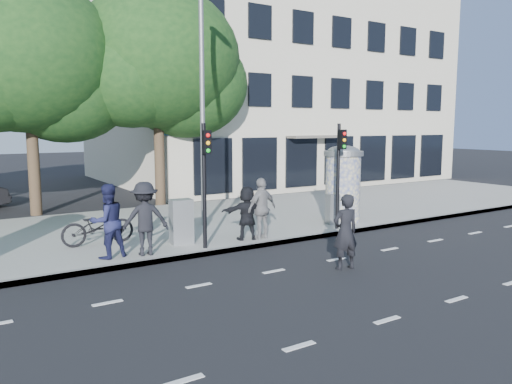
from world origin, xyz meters
TOP-DOWN VIEW (x-y plane):
  - ground at (0.00, 0.00)m, footprint 120.00×120.00m
  - sidewalk at (0.00, 7.50)m, footprint 40.00×8.00m
  - curb at (0.00, 3.55)m, footprint 40.00×0.10m
  - lane_dash_near at (0.00, -2.20)m, footprint 32.00×0.12m
  - lane_dash_far at (0.00, 1.40)m, footprint 32.00×0.12m
  - ad_column_right at (5.20, 4.70)m, footprint 1.36×1.36m
  - traffic_pole_near at (-0.60, 3.79)m, footprint 0.22×0.31m
  - traffic_pole_far at (4.20, 3.79)m, footprint 0.22×0.31m
  - street_lamp at (0.80, 6.63)m, footprint 0.25×0.93m
  - tree_near_left at (-3.50, 12.70)m, footprint 6.80×6.80m
  - tree_center at (1.50, 12.30)m, footprint 7.00×7.00m
  - building at (12.00, 19.99)m, footprint 20.30×15.85m
  - ped_c at (-3.14, 4.23)m, footprint 1.03×0.87m
  - ped_d at (-2.24, 4.03)m, footprint 1.33×0.90m
  - ped_e at (1.33, 3.95)m, footprint 1.16×0.79m
  - ped_f at (0.90, 4.09)m, footprint 1.56×0.96m
  - man_road at (1.58, 0.64)m, footprint 0.74×0.55m
  - bicycle at (-2.96, 5.83)m, footprint 0.72×2.01m
  - cabinet_left at (-0.94, 4.65)m, footprint 0.65×0.50m
  - cabinet_right at (4.64, 4.51)m, footprint 0.54×0.43m

SIDE VIEW (x-z plane):
  - ground at x=0.00m, z-range 0.00..0.00m
  - lane_dash_near at x=0.00m, z-range 0.00..0.01m
  - lane_dash_far at x=0.00m, z-range 0.00..0.01m
  - sidewalk at x=0.00m, z-range 0.00..0.15m
  - curb at x=0.00m, z-range -0.01..0.15m
  - cabinet_right at x=4.64m, z-range 0.15..1.18m
  - bicycle at x=-2.96m, z-range 0.15..1.21m
  - cabinet_left at x=-0.94m, z-range 0.15..1.42m
  - man_road at x=1.58m, z-range 0.00..1.86m
  - ped_f at x=0.90m, z-range 0.15..1.73m
  - ped_e at x=1.33m, z-range 0.15..1.96m
  - ped_c at x=-3.14m, z-range 0.15..2.04m
  - ped_d at x=-2.24m, z-range 0.15..2.06m
  - ad_column_right at x=5.20m, z-range 0.21..2.86m
  - traffic_pole_near at x=-0.60m, z-range 0.53..3.93m
  - traffic_pole_far at x=4.20m, z-range 0.53..3.93m
  - street_lamp at x=0.80m, z-range 0.79..8.79m
  - building at x=12.00m, z-range -0.01..11.99m
  - tree_near_left at x=-3.50m, z-range 1.58..10.55m
  - tree_center at x=1.50m, z-range 1.66..10.96m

